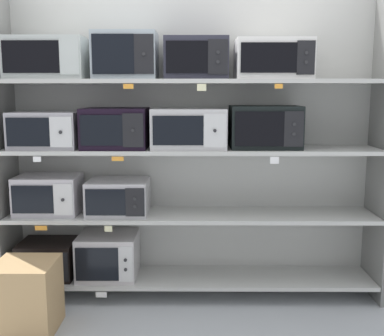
# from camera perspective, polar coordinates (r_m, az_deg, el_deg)

# --- Properties ---
(back_panel) EXTENTS (2.99, 0.04, 2.30)m
(back_panel) POSITION_cam_1_polar(r_m,az_deg,el_deg) (3.84, 0.02, 2.60)
(back_panel) COLOR #B2B2AD
(back_panel) RESTS_ON ground
(upright_left) EXTENTS (0.05, 0.45, 2.30)m
(upright_left) POSITION_cam_1_polar(r_m,az_deg,el_deg) (3.88, -21.60, 2.02)
(upright_left) COLOR slate
(upright_left) RESTS_ON ground
(upright_right) EXTENTS (0.05, 0.45, 2.30)m
(upright_right) POSITION_cam_1_polar(r_m,az_deg,el_deg) (3.86, 21.70, 1.98)
(upright_right) COLOR slate
(upright_right) RESTS_ON ground
(shelf_0) EXTENTS (2.79, 0.45, 0.03)m
(shelf_0) POSITION_cam_1_polar(r_m,az_deg,el_deg) (3.85, -0.00, -12.96)
(shelf_0) COLOR beige
(shelf_0) RESTS_ON ground
(microwave_0) EXTENTS (0.42, 0.36, 0.28)m
(microwave_0) POSITION_cam_1_polar(r_m,az_deg,el_deg) (3.96, -16.78, -10.34)
(microwave_0) COLOR black
(microwave_0) RESTS_ON shelf_0
(microwave_1) EXTENTS (0.45, 0.41, 0.34)m
(microwave_1) POSITION_cam_1_polar(r_m,az_deg,el_deg) (3.84, -9.97, -10.23)
(microwave_1) COLOR #BEB8B9
(microwave_1) RESTS_ON shelf_0
(price_tag_0) EXTENTS (0.08, 0.00, 0.04)m
(price_tag_0) POSITION_cam_1_polar(r_m,az_deg,el_deg) (3.72, -10.78, -14.64)
(price_tag_0) COLOR white
(shelf_1) EXTENTS (2.79, 0.45, 0.03)m
(shelf_1) POSITION_cam_1_polar(r_m,az_deg,el_deg) (3.69, -0.00, -5.66)
(shelf_1) COLOR beige
(microwave_2) EXTENTS (0.47, 0.35, 0.29)m
(microwave_2) POSITION_cam_1_polar(r_m,az_deg,el_deg) (3.82, -16.76, -3.07)
(microwave_2) COLOR #B9B3BA
(microwave_2) RESTS_ON shelf_1
(microwave_3) EXTENTS (0.46, 0.39, 0.26)m
(microwave_3) POSITION_cam_1_polar(r_m,az_deg,el_deg) (3.70, -8.78, -3.41)
(microwave_3) COLOR #B6B3B7
(microwave_3) RESTS_ON shelf_1
(price_tag_1) EXTENTS (0.09, 0.00, 0.03)m
(price_tag_1) POSITION_cam_1_polar(r_m,az_deg,el_deg) (3.65, -17.58, -6.85)
(price_tag_1) COLOR orange
(price_tag_2) EXTENTS (0.06, 0.00, 0.04)m
(price_tag_2) POSITION_cam_1_polar(r_m,az_deg,el_deg) (3.54, -9.95, -7.16)
(price_tag_2) COLOR beige
(shelf_2) EXTENTS (2.79, 0.45, 0.03)m
(shelf_2) POSITION_cam_1_polar(r_m,az_deg,el_deg) (3.59, -0.00, 2.18)
(shelf_2) COLOR beige
(microwave_4) EXTENTS (0.50, 0.40, 0.27)m
(microwave_4) POSITION_cam_1_polar(r_m,az_deg,el_deg) (3.74, -16.94, 4.38)
(microwave_4) COLOR #A4A0A7
(microwave_4) RESTS_ON shelf_2
(microwave_5) EXTENTS (0.47, 0.43, 0.30)m
(microwave_5) POSITION_cam_1_polar(r_m,az_deg,el_deg) (3.62, -9.06, 4.73)
(microwave_5) COLOR black
(microwave_5) RESTS_ON shelf_2
(microwave_6) EXTENTS (0.55, 0.43, 0.30)m
(microwave_6) POSITION_cam_1_polar(r_m,az_deg,el_deg) (3.58, -0.37, 4.76)
(microwave_6) COLOR beige
(microwave_6) RESTS_ON shelf_2
(microwave_7) EXTENTS (0.52, 0.38, 0.31)m
(microwave_7) POSITION_cam_1_polar(r_m,az_deg,el_deg) (3.61, 8.70, 4.85)
(microwave_7) COLOR black
(microwave_7) RESTS_ON shelf_2
(price_tag_3) EXTENTS (0.06, 0.00, 0.04)m
(price_tag_3) POSITION_cam_1_polar(r_m,az_deg,el_deg) (3.55, -18.02, 1.01)
(price_tag_3) COLOR white
(price_tag_4) EXTENTS (0.08, 0.00, 0.03)m
(price_tag_4) POSITION_cam_1_polar(r_m,az_deg,el_deg) (3.41, -8.87, 1.10)
(price_tag_4) COLOR orange
(price_tag_5) EXTENTS (0.06, 0.00, 0.05)m
(price_tag_5) POSITION_cam_1_polar(r_m,az_deg,el_deg) (3.42, 9.83, 0.92)
(price_tag_5) COLOR white
(shelf_3) EXTENTS (2.79, 0.45, 0.03)m
(shelf_3) POSITION_cam_1_polar(r_m,az_deg,el_deg) (3.57, -0.00, 10.28)
(shelf_3) COLOR beige
(microwave_8) EXTENTS (0.57, 0.40, 0.30)m
(microwave_8) POSITION_cam_1_polar(r_m,az_deg,el_deg) (3.73, -16.79, 12.39)
(microwave_8) COLOR #B4BBB7
(microwave_8) RESTS_ON shelf_3
(microwave_9) EXTENTS (0.46, 0.37, 0.34)m
(microwave_9) POSITION_cam_1_polar(r_m,az_deg,el_deg) (3.61, -7.91, 13.11)
(microwave_9) COLOR #9BA8AF
(microwave_9) RESTS_ON shelf_3
(microwave_10) EXTENTS (0.46, 0.38, 0.30)m
(microwave_10) POSITION_cam_1_polar(r_m,az_deg,el_deg) (3.57, 0.50, 12.91)
(microwave_10) COLOR #292936
(microwave_10) RESTS_ON shelf_3
(microwave_11) EXTENTS (0.55, 0.38, 0.29)m
(microwave_11) POSITION_cam_1_polar(r_m,az_deg,el_deg) (3.62, 9.62, 12.67)
(microwave_11) COLOR silver
(microwave_11) RESTS_ON shelf_3
(price_tag_6) EXTENTS (0.07, 0.00, 0.03)m
(price_tag_6) POSITION_cam_1_polar(r_m,az_deg,el_deg) (3.37, -7.61, 9.64)
(price_tag_6) COLOR orange
(price_tag_7) EXTENTS (0.06, 0.00, 0.05)m
(price_tag_7) POSITION_cam_1_polar(r_m,az_deg,el_deg) (3.34, 1.16, 9.60)
(price_tag_7) COLOR beige
(price_tag_8) EXTENTS (0.06, 0.00, 0.03)m
(price_tag_8) POSITION_cam_1_polar(r_m,az_deg,el_deg) (3.39, 10.32, 9.59)
(price_tag_8) COLOR orange
(shipping_carton) EXTENTS (0.39, 0.39, 0.47)m
(shipping_carton) POSITION_cam_1_polar(r_m,az_deg,el_deg) (3.47, -19.14, -14.29)
(shipping_carton) COLOR tan
(shipping_carton) RESTS_ON ground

